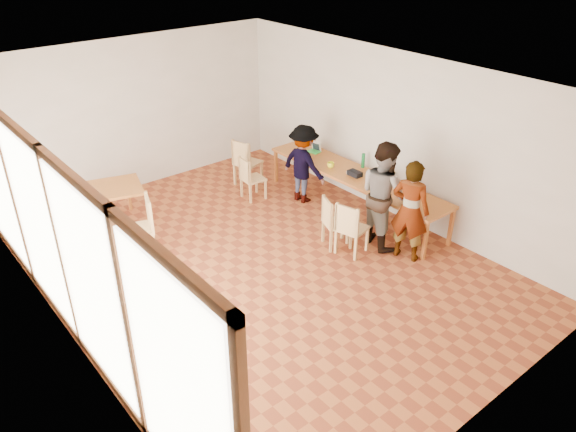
% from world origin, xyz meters
% --- Properties ---
extents(ground, '(8.00, 8.00, 0.00)m').
position_xyz_m(ground, '(0.00, 0.00, 0.00)').
color(ground, '#A05026').
rests_on(ground, ground).
extents(wall_back, '(6.00, 0.10, 3.00)m').
position_xyz_m(wall_back, '(0.00, 4.00, 1.50)').
color(wall_back, beige).
rests_on(wall_back, ground).
extents(wall_front, '(6.00, 0.10, 3.00)m').
position_xyz_m(wall_front, '(0.00, -4.00, 1.50)').
color(wall_front, beige).
rests_on(wall_front, ground).
extents(wall_right, '(0.10, 8.00, 3.00)m').
position_xyz_m(wall_right, '(3.00, 0.00, 1.50)').
color(wall_right, beige).
rests_on(wall_right, ground).
extents(window_wall, '(0.10, 8.00, 3.00)m').
position_xyz_m(window_wall, '(-2.96, 0.00, 1.50)').
color(window_wall, white).
rests_on(window_wall, ground).
extents(ceiling, '(6.00, 8.00, 0.04)m').
position_xyz_m(ceiling, '(0.00, 0.00, 3.02)').
color(ceiling, white).
rests_on(ceiling, wall_back).
extents(communal_table, '(0.80, 4.00, 0.75)m').
position_xyz_m(communal_table, '(2.50, 0.39, 0.70)').
color(communal_table, '#AF5927').
rests_on(communal_table, ground).
extents(side_table, '(0.90, 0.90, 0.75)m').
position_xyz_m(side_table, '(-1.16, 2.71, 0.67)').
color(side_table, '#AF5927').
rests_on(side_table, ground).
extents(chair_near, '(0.53, 0.53, 0.50)m').
position_xyz_m(chair_near, '(1.31, -0.67, 0.58)').
color(chair_near, tan).
rests_on(chair_near, ground).
extents(chair_mid, '(0.54, 0.54, 0.48)m').
position_xyz_m(chair_mid, '(1.28, -0.30, 0.55)').
color(chair_mid, tan).
rests_on(chair_mid, ground).
extents(chair_far, '(0.44, 0.44, 0.46)m').
position_xyz_m(chair_far, '(1.26, 2.03, 0.53)').
color(chair_far, tan).
rests_on(chair_far, ground).
extents(chair_empty, '(0.57, 0.57, 0.53)m').
position_xyz_m(chair_empty, '(1.55, 2.59, 0.61)').
color(chair_empty, tan).
rests_on(chair_empty, ground).
extents(chair_spare, '(0.61, 0.61, 0.55)m').
position_xyz_m(chair_spare, '(-1.25, 1.45, 0.63)').
color(chair_spare, tan).
rests_on(chair_spare, ground).
extents(person_near, '(0.59, 0.72, 1.71)m').
position_xyz_m(person_near, '(1.99, -1.31, 0.86)').
color(person_near, gray).
rests_on(person_near, ground).
extents(person_mid, '(0.88, 1.03, 1.83)m').
position_xyz_m(person_mid, '(2.01, -0.73, 0.92)').
color(person_mid, gray).
rests_on(person_mid, ground).
extents(person_far, '(0.68, 1.05, 1.54)m').
position_xyz_m(person_far, '(2.04, 1.32, 0.77)').
color(person_far, gray).
rests_on(person_far, ground).
extents(laptop_near, '(0.22, 0.25, 0.20)m').
position_xyz_m(laptop_near, '(2.52, -0.92, 0.80)').
color(laptop_near, green).
rests_on(laptop_near, communal_table).
extents(laptop_mid, '(0.29, 0.31, 0.22)m').
position_xyz_m(laptop_mid, '(2.65, -0.08, 0.81)').
color(laptop_mid, green).
rests_on(laptop_mid, communal_table).
extents(laptop_far, '(0.24, 0.26, 0.20)m').
position_xyz_m(laptop_far, '(2.66, 1.69, 0.80)').
color(laptop_far, green).
rests_on(laptop_far, communal_table).
extents(yellow_mug, '(0.14, 0.14, 0.10)m').
position_xyz_m(yellow_mug, '(2.36, 0.90, 0.80)').
color(yellow_mug, yellow).
rests_on(yellow_mug, communal_table).
extents(green_bottle, '(0.07, 0.07, 0.28)m').
position_xyz_m(green_bottle, '(2.83, 0.52, 0.89)').
color(green_bottle, '#15662B').
rests_on(green_bottle, communal_table).
extents(clear_glass, '(0.07, 0.07, 0.09)m').
position_xyz_m(clear_glass, '(2.53, -0.07, 0.80)').
color(clear_glass, silver).
rests_on(clear_glass, communal_table).
extents(condiment_cup, '(0.08, 0.08, 0.06)m').
position_xyz_m(condiment_cup, '(2.41, 0.47, 0.78)').
color(condiment_cup, white).
rests_on(condiment_cup, communal_table).
extents(pink_phone, '(0.05, 0.10, 0.01)m').
position_xyz_m(pink_phone, '(2.68, 2.16, 0.76)').
color(pink_phone, '#CC365B').
rests_on(pink_phone, communal_table).
extents(black_pouch, '(0.16, 0.26, 0.09)m').
position_xyz_m(black_pouch, '(2.44, 0.35, 0.80)').
color(black_pouch, black).
rests_on(black_pouch, communal_table).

